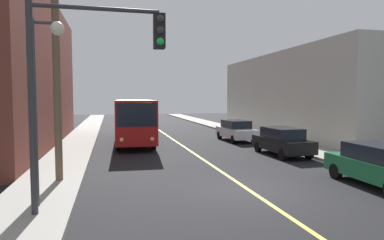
{
  "coord_description": "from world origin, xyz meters",
  "views": [
    {
      "loc": [
        -4.86,
        -11.41,
        3.37
      ],
      "look_at": [
        0.0,
        8.94,
        2.0
      ],
      "focal_mm": 31.92,
      "sensor_mm": 36.0,
      "label": 1
    }
  ],
  "objects_px": {
    "parked_car_white": "(236,130)",
    "utility_pole_near": "(55,27)",
    "parked_car_black": "(282,141)",
    "city_bus": "(134,118)",
    "parked_car_green": "(380,165)",
    "traffic_signal_left_corner": "(90,64)",
    "street_lamp_left": "(41,85)",
    "fire_hydrant": "(352,154)"
  },
  "relations": [
    {
      "from": "parked_car_black",
      "to": "city_bus",
      "type": "bearing_deg",
      "value": 134.17
    },
    {
      "from": "traffic_signal_left_corner",
      "to": "street_lamp_left",
      "type": "height_order",
      "value": "traffic_signal_left_corner"
    },
    {
      "from": "utility_pole_near",
      "to": "parked_car_green",
      "type": "bearing_deg",
      "value": -15.85
    },
    {
      "from": "utility_pole_near",
      "to": "parked_car_black",
      "type": "bearing_deg",
      "value": 18.8
    },
    {
      "from": "city_bus",
      "to": "street_lamp_left",
      "type": "height_order",
      "value": "street_lamp_left"
    },
    {
      "from": "city_bus",
      "to": "utility_pole_near",
      "type": "relative_size",
      "value": 1.13
    },
    {
      "from": "parked_car_black",
      "to": "fire_hydrant",
      "type": "bearing_deg",
      "value": -60.6
    },
    {
      "from": "utility_pole_near",
      "to": "traffic_signal_left_corner",
      "type": "bearing_deg",
      "value": -70.24
    },
    {
      "from": "utility_pole_near",
      "to": "traffic_signal_left_corner",
      "type": "xyz_separation_m",
      "value": [
        1.45,
        -4.05,
        -1.77
      ]
    },
    {
      "from": "parked_car_white",
      "to": "fire_hydrant",
      "type": "height_order",
      "value": "parked_car_white"
    },
    {
      "from": "traffic_signal_left_corner",
      "to": "fire_hydrant",
      "type": "xyz_separation_m",
      "value": [
        12.26,
        4.52,
        -3.72
      ]
    },
    {
      "from": "city_bus",
      "to": "traffic_signal_left_corner",
      "type": "distance_m",
      "value": 16.63
    },
    {
      "from": "city_bus",
      "to": "fire_hydrant",
      "type": "relative_size",
      "value": 14.56
    },
    {
      "from": "city_bus",
      "to": "parked_car_white",
      "type": "distance_m",
      "value": 7.94
    },
    {
      "from": "street_lamp_left",
      "to": "fire_hydrant",
      "type": "distance_m",
      "value": 14.53
    },
    {
      "from": "parked_car_white",
      "to": "traffic_signal_left_corner",
      "type": "distance_m",
      "value": 18.31
    },
    {
      "from": "parked_car_white",
      "to": "city_bus",
      "type": "bearing_deg",
      "value": 170.06
    },
    {
      "from": "utility_pole_near",
      "to": "street_lamp_left",
      "type": "relative_size",
      "value": 1.97
    },
    {
      "from": "parked_car_white",
      "to": "utility_pole_near",
      "type": "distance_m",
      "value": 16.66
    },
    {
      "from": "city_bus",
      "to": "street_lamp_left",
      "type": "bearing_deg",
      "value": -103.35
    },
    {
      "from": "parked_car_white",
      "to": "fire_hydrant",
      "type": "distance_m",
      "value": 10.65
    },
    {
      "from": "parked_car_green",
      "to": "parked_car_white",
      "type": "bearing_deg",
      "value": 91.42
    },
    {
      "from": "traffic_signal_left_corner",
      "to": "utility_pole_near",
      "type": "bearing_deg",
      "value": 109.76
    },
    {
      "from": "parked_car_green",
      "to": "fire_hydrant",
      "type": "bearing_deg",
      "value": 63.86
    },
    {
      "from": "parked_car_green",
      "to": "parked_car_black",
      "type": "xyz_separation_m",
      "value": [
        -0.1,
        7.35,
        0.0
      ]
    },
    {
      "from": "fire_hydrant",
      "to": "parked_car_white",
      "type": "bearing_deg",
      "value": 102.13
    },
    {
      "from": "parked_car_green",
      "to": "parked_car_black",
      "type": "distance_m",
      "value": 7.35
    },
    {
      "from": "parked_car_green",
      "to": "parked_car_white",
      "type": "height_order",
      "value": "same"
    },
    {
      "from": "fire_hydrant",
      "to": "street_lamp_left",
      "type": "bearing_deg",
      "value": -164.68
    },
    {
      "from": "parked_car_white",
      "to": "parked_car_black",
      "type": "bearing_deg",
      "value": -87.87
    },
    {
      "from": "city_bus",
      "to": "parked_car_white",
      "type": "relative_size",
      "value": 2.74
    },
    {
      "from": "parked_car_green",
      "to": "street_lamp_left",
      "type": "xyz_separation_m",
      "value": [
        -11.79,
        0.09,
        2.9
      ]
    },
    {
      "from": "street_lamp_left",
      "to": "traffic_signal_left_corner",
      "type": "bearing_deg",
      "value": -28.82
    },
    {
      "from": "traffic_signal_left_corner",
      "to": "fire_hydrant",
      "type": "distance_m",
      "value": 13.59
    },
    {
      "from": "parked_car_black",
      "to": "street_lamp_left",
      "type": "height_order",
      "value": "street_lamp_left"
    },
    {
      "from": "city_bus",
      "to": "parked_car_black",
      "type": "height_order",
      "value": "city_bus"
    },
    {
      "from": "parked_car_black",
      "to": "parked_car_white",
      "type": "height_order",
      "value": "same"
    },
    {
      "from": "parked_car_white",
      "to": "utility_pole_near",
      "type": "bearing_deg",
      "value": -136.52
    },
    {
      "from": "city_bus",
      "to": "parked_car_green",
      "type": "relative_size",
      "value": 2.75
    },
    {
      "from": "parked_car_green",
      "to": "utility_pole_near",
      "type": "relative_size",
      "value": 0.41
    },
    {
      "from": "parked_car_black",
      "to": "utility_pole_near",
      "type": "relative_size",
      "value": 0.41
    },
    {
      "from": "city_bus",
      "to": "parked_car_green",
      "type": "distance_m",
      "value": 17.61
    }
  ]
}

